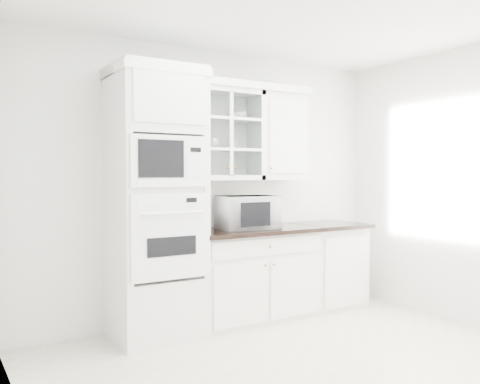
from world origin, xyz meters
TOP-DOWN VIEW (x-y plane):
  - ground at (0.00, 0.00)m, footprint 4.00×3.50m
  - room_shell at (0.00, 0.43)m, footprint 4.00×3.50m
  - oven_column at (-0.75, 1.42)m, footprint 0.76×0.68m
  - base_cabinet_run at (0.28, 1.45)m, footprint 1.32×0.67m
  - extra_base_cabinet at (1.28, 1.45)m, footprint 0.72×0.67m
  - upper_cabinet_glass at (0.03, 1.58)m, footprint 0.80×0.33m
  - upper_cabinet_solid at (0.71, 1.58)m, footprint 0.55×0.33m
  - crown_molding at (-0.07, 1.56)m, footprint 2.14×0.38m
  - countertop_microwave at (0.21, 1.42)m, footprint 0.62×0.54m
  - bowl_a at (-0.17, 1.59)m, footprint 0.28×0.28m
  - bowl_b at (0.19, 1.57)m, footprint 0.23×0.23m
  - cup_a at (-0.08, 1.59)m, footprint 0.13×0.13m
  - cup_b at (0.13, 1.57)m, footprint 0.13×0.13m

SIDE VIEW (x-z plane):
  - ground at x=0.00m, z-range 0.00..0.01m
  - base_cabinet_run at x=0.28m, z-range 0.00..0.92m
  - extra_base_cabinet at x=1.28m, z-range 0.00..0.92m
  - countertop_microwave at x=0.21m, z-range 0.92..1.25m
  - oven_column at x=-0.75m, z-range 0.00..2.40m
  - cup_b at x=0.13m, z-range 1.71..1.81m
  - cup_a at x=-0.08m, z-range 1.71..1.81m
  - room_shell at x=0.00m, z-range 0.43..3.13m
  - upper_cabinet_glass at x=0.03m, z-range 1.40..2.30m
  - upper_cabinet_solid at x=0.71m, z-range 1.40..2.30m
  - bowl_a at x=-0.17m, z-range 2.01..2.07m
  - bowl_b at x=0.19m, z-range 2.01..2.07m
  - crown_molding at x=-0.07m, z-range 2.30..2.37m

